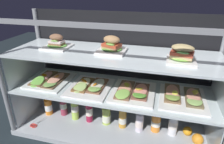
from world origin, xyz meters
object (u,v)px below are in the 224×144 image
at_px(open_sandwich_tray_mid_left, 50,80).
at_px(plated_roll_sandwich_center, 112,46).
at_px(juice_bottle_front_right_end, 63,105).
at_px(juice_bottle_front_middle, 139,122).
at_px(plated_roll_sandwich_near_right_corner, 182,55).
at_px(juice_bottle_back_center, 156,122).
at_px(plated_roll_sandwich_far_left, 57,43).
at_px(juice_bottle_back_right, 89,111).
at_px(juice_bottle_front_second, 48,106).
at_px(open_sandwich_tray_left_of_center, 133,92).
at_px(orange_fruit_beside_bottles, 187,131).
at_px(juice_bottle_front_left_end, 106,116).
at_px(kitchen_scissors, 36,124).
at_px(open_sandwich_tray_far_left, 90,86).
at_px(open_sandwich_tray_mid_right, 183,97).
at_px(juice_bottle_back_left, 173,123).
at_px(orange_fruit_near_left_post, 198,139).
at_px(juice_bottle_tucked_behind, 75,107).
at_px(juice_bottle_front_fourth, 123,117).

bearing_deg(open_sandwich_tray_mid_left, plated_roll_sandwich_center, 4.65).
relative_size(juice_bottle_front_right_end, juice_bottle_front_middle, 1.14).
relative_size(plated_roll_sandwich_near_right_corner, juice_bottle_back_center, 0.88).
bearing_deg(plated_roll_sandwich_far_left, open_sandwich_tray_mid_left, -153.62).
bearing_deg(juice_bottle_back_right, juice_bottle_front_second, 179.92).
height_order(open_sandwich_tray_left_of_center, orange_fruit_beside_bottles, open_sandwich_tray_left_of_center).
bearing_deg(juice_bottle_back_right, juice_bottle_front_left_end, 2.87).
xyz_separation_m(plated_roll_sandwich_far_left, juice_bottle_front_right_end, (-0.02, 0.02, -0.56)).
relative_size(juice_bottle_back_right, juice_bottle_front_left_end, 1.22).
height_order(open_sandwich_tray_left_of_center, kitchen_scissors, open_sandwich_tray_left_of_center).
xyz_separation_m(open_sandwich_tray_far_left, kitchen_scissors, (-0.45, -0.12, -0.36)).
height_order(open_sandwich_tray_far_left, open_sandwich_tray_mid_right, open_sandwich_tray_mid_right).
distance_m(open_sandwich_tray_far_left, open_sandwich_tray_mid_right, 0.66).
bearing_deg(juice_bottle_back_center, juice_bottle_back_left, -4.08).
relative_size(open_sandwich_tray_left_of_center, juice_bottle_front_second, 1.73).
distance_m(juice_bottle_front_left_end, orange_fruit_near_left_post, 0.70).
height_order(open_sandwich_tray_mid_right, juice_bottle_front_middle, open_sandwich_tray_mid_right).
bearing_deg(juice_bottle_front_right_end, open_sandwich_tray_far_left, -14.61).
bearing_deg(open_sandwich_tray_mid_right, plated_roll_sandwich_near_right_corner, -142.34).
distance_m(open_sandwich_tray_left_of_center, open_sandwich_tray_mid_right, 0.34).
distance_m(plated_roll_sandwich_far_left, plated_roll_sandwich_near_right_corner, 0.88).
height_order(plated_roll_sandwich_near_right_corner, juice_bottle_tucked_behind, plated_roll_sandwich_near_right_corner).
bearing_deg(juice_bottle_back_center, open_sandwich_tray_far_left, -172.04).
height_order(plated_roll_sandwich_far_left, kitchen_scissors, plated_roll_sandwich_far_left).
bearing_deg(open_sandwich_tray_mid_right, juice_bottle_back_right, 177.90).
bearing_deg(kitchen_scissors, open_sandwich_tray_mid_right, 7.16).
bearing_deg(juice_bottle_back_left, juice_bottle_back_right, -178.75).
xyz_separation_m(open_sandwich_tray_mid_left, juice_bottle_back_center, (0.85, 0.05, -0.28)).
xyz_separation_m(open_sandwich_tray_far_left, juice_bottle_front_middle, (0.38, 0.04, -0.28)).
bearing_deg(plated_roll_sandwich_near_right_corner, juice_bottle_front_left_end, 171.91).
xyz_separation_m(open_sandwich_tray_mid_left, open_sandwich_tray_far_left, (0.35, -0.02, -0.00)).
distance_m(open_sandwich_tray_far_left, juice_bottle_front_second, 0.51).
height_order(open_sandwich_tray_far_left, juice_bottle_front_left_end, open_sandwich_tray_far_left).
xyz_separation_m(plated_roll_sandwich_center, open_sandwich_tray_far_left, (-0.15, -0.06, -0.31)).
relative_size(open_sandwich_tray_far_left, juice_bottle_front_fourth, 1.46).
relative_size(juice_bottle_front_right_end, juice_bottle_front_fourth, 1.00).
height_order(plated_roll_sandwich_near_right_corner, juice_bottle_front_middle, plated_roll_sandwich_near_right_corner).
distance_m(plated_roll_sandwich_near_right_corner, juice_bottle_tucked_behind, 0.96).
bearing_deg(juice_bottle_back_center, plated_roll_sandwich_near_right_corner, -39.70).
bearing_deg(open_sandwich_tray_far_left, plated_roll_sandwich_center, 20.33).
bearing_deg(juice_bottle_front_fourth, juice_bottle_tucked_behind, 179.92).
bearing_deg(open_sandwich_tray_far_left, juice_bottle_back_center, 7.96).
relative_size(juice_bottle_front_second, kitchen_scissors, 1.17).
distance_m(plated_roll_sandwich_near_right_corner, juice_bottle_front_middle, 0.63).
relative_size(plated_roll_sandwich_far_left, juice_bottle_front_right_end, 0.80).
bearing_deg(orange_fruit_beside_bottles, plated_roll_sandwich_center, -177.55).
height_order(open_sandwich_tray_left_of_center, juice_bottle_front_second, open_sandwich_tray_left_of_center).
bearing_deg(open_sandwich_tray_left_of_center, orange_fruit_near_left_post, 0.04).
height_order(plated_roll_sandwich_far_left, juice_bottle_back_center, plated_roll_sandwich_far_left).
bearing_deg(plated_roll_sandwich_near_right_corner, open_sandwich_tray_mid_right, 37.66).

